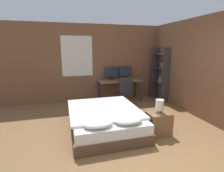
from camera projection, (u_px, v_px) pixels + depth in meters
ground_plane at (159, 160)px, 2.99m from camera, size 20.00×20.00×0.00m
wall_back at (105, 63)px, 6.36m from camera, size 12.00×0.08×2.70m
wall_side_right at (201, 68)px, 4.65m from camera, size 0.06×12.00×2.70m
bed at (105, 119)px, 4.11m from camera, size 1.60×2.05×0.56m
nightstand at (159, 124)px, 3.85m from camera, size 0.49×0.38×0.50m
bedside_lamp at (160, 105)px, 3.76m from camera, size 0.18×0.18×0.30m
desk at (120, 83)px, 6.26m from camera, size 1.54×0.63×0.75m
monitor_left at (111, 73)px, 6.32m from camera, size 0.48×0.16×0.44m
monitor_right at (125, 72)px, 6.46m from camera, size 0.48×0.16×0.44m
keyboard at (122, 81)px, 6.04m from camera, size 0.35×0.13×0.02m
computer_mouse at (129, 80)px, 6.11m from camera, size 0.07×0.05×0.04m
office_chair at (124, 95)px, 5.66m from camera, size 0.52×0.52×0.96m
bookshelf at (161, 73)px, 6.21m from camera, size 0.28×0.73×1.90m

